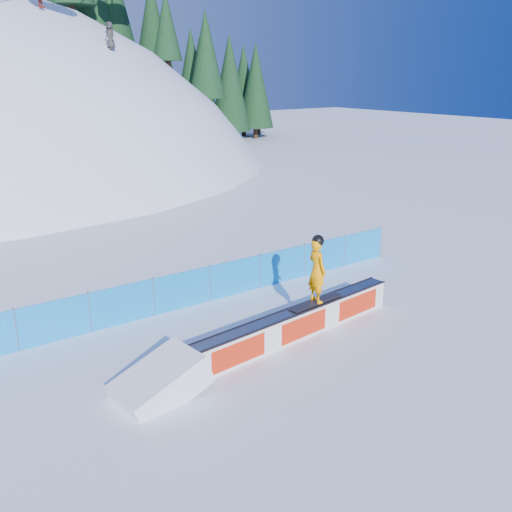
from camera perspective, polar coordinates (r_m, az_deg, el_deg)
ground at (r=13.87m, az=-5.46°, el=-13.03°), size 160.00×160.00×0.00m
treeline at (r=59.54m, az=-5.48°, el=19.82°), size 24.62×13.12×19.79m
safety_fence at (r=17.25m, az=-13.19°, el=-4.76°), size 22.05×0.05×1.30m
rail_box at (r=16.06m, az=4.23°, el=-6.74°), size 7.25×1.23×0.87m
snow_ramp at (r=13.75m, az=-9.50°, el=-13.54°), size 2.28×1.56×1.35m
snowboarder at (r=16.01m, az=6.11°, el=-1.38°), size 1.93×0.72×2.00m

